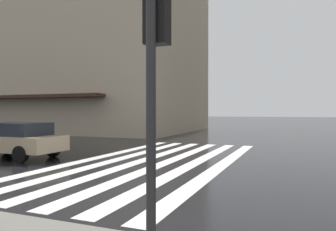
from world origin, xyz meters
TOP-DOWN VIEW (x-y plane):
  - ground_plane at (0.00, 0.00)m, footprint 220.00×220.00m
  - zebra_crossing at (4.00, 1.08)m, footprint 13.00×5.50m
  - haussmann_block_mid at (19.61, 17.65)m, footprint 15.43×25.22m
  - traffic_signal_post at (-3.36, -2.16)m, footprint 0.44×0.30m
  - car_champagne at (2.50, 6.60)m, footprint 1.85×4.10m

SIDE VIEW (x-z plane):
  - ground_plane at x=0.00m, z-range 0.00..0.00m
  - zebra_crossing at x=4.00m, z-range 0.00..0.01m
  - car_champagne at x=2.50m, z-range 0.05..1.46m
  - traffic_signal_post at x=-3.36m, z-range 0.90..4.28m
  - haussmann_block_mid at x=19.61m, z-range -0.20..18.95m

